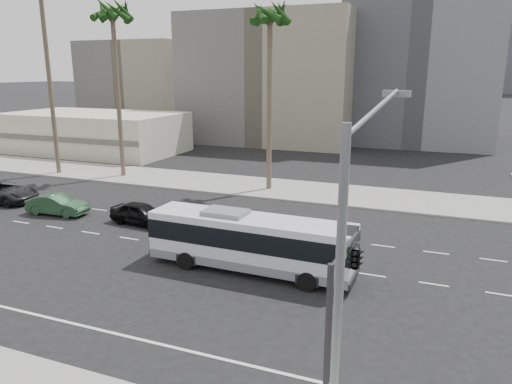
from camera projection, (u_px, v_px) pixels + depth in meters
The scene contains 15 objects.
ground at pixel (215, 252), 27.72m from camera, with size 700.00×700.00×0.00m, color black.
sidewalk_north at pixel (293, 190), 41.67m from camera, with size 120.00×7.00×0.15m, color gray.
commercial_low at pixel (95, 132), 61.17m from camera, with size 22.00×12.16×5.00m.
midrise_beige_west at pixel (276, 79), 70.31m from camera, with size 24.00×18.00×18.00m, color slate.
midrise_gray_center at pixel (423, 51), 68.53m from camera, with size 20.00×20.00×26.00m, color #4F5056.
midrise_beige_far at pixel (147, 86), 84.41m from camera, with size 18.00×16.00×15.00m, color slate.
civic_tower at pixel (426, 13), 244.16m from camera, with size 42.00×42.00×129.00m.
city_bus at pixel (250, 241), 24.75m from camera, with size 10.99×2.69×3.14m.
car_a at pixel (141, 213), 32.51m from camera, with size 4.46×1.80×1.52m, color black.
car_b at pixel (57, 205), 34.72m from camera, with size 4.50×1.57×1.48m, color #214127.
car_c at pixel (1, 192), 37.98m from camera, with size 6.03×2.78×1.68m, color black.
streetlight_corner at pixel (346, 282), 11.04m from camera, with size 1.06×4.56×9.71m.
traffic_signal at pixel (353, 261), 14.62m from camera, with size 2.51×3.32×5.46m.
palm_near at pixel (270, 19), 38.50m from camera, with size 4.67×4.67×15.74m.
palm_mid at pixel (112, 17), 43.54m from camera, with size 5.40×5.40×16.66m.
Camera 1 is at (11.74, -23.31, 10.25)m, focal length 33.40 mm.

